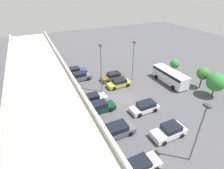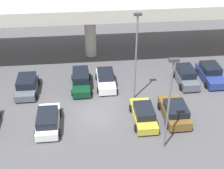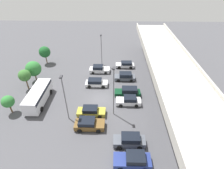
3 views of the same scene
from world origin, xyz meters
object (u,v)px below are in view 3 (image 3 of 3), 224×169
object	(u,v)px
parked_car_4	(128,92)
parked_car_7	(89,124)
parked_car_1	(99,69)
parked_car_2	(125,76)
tree_front_centre	(33,69)
parked_car_8	(130,140)
lamp_post_by_overpass	(114,89)
tree_front_right	(25,76)
tree_front_far_right	(8,102)
lamp_post_near_aisle	(101,48)
shuttle_bus	(38,95)
lamp_post_mid_lot	(65,95)
parked_car_3	(96,83)
parked_car_0	(125,65)
parked_car_9	(133,160)
parked_car_5	(129,101)
tree_front_left	(45,52)
parked_car_6	(91,111)

from	to	relation	value
parked_car_4	parked_car_7	xyz separation A→B (m)	(8.27, -6.29, -0.01)
parked_car_1	parked_car_7	world-z (taller)	parked_car_1
parked_car_2	tree_front_centre	xyz separation A→B (m)	(0.84, -19.00, 2.09)
parked_car_8	lamp_post_by_overpass	bearing A→B (deg)	-68.86
tree_front_right	parked_car_7	bearing A→B (deg)	53.77
parked_car_7	tree_front_far_right	size ratio (longest dim) A/B	1.36
parked_car_1	tree_front_centre	bearing A→B (deg)	-163.53
lamp_post_near_aisle	shuttle_bus	bearing A→B (deg)	-34.39
tree_front_centre	tree_front_right	bearing A→B (deg)	-8.53
lamp_post_mid_lot	tree_front_right	bearing A→B (deg)	-129.04
parked_car_3	tree_front_centre	xyz separation A→B (m)	(-1.69, -13.02, 2.11)
shuttle_bus	lamp_post_mid_lot	distance (m)	8.03
parked_car_2	parked_car_4	size ratio (longest dim) A/B	0.90
lamp_post_near_aisle	tree_front_centre	size ratio (longest dim) A/B	1.70
shuttle_bus	parked_car_7	bearing A→B (deg)	-120.99
parked_car_0	lamp_post_near_aisle	distance (m)	7.01
shuttle_bus	lamp_post_mid_lot	xyz separation A→B (m)	(4.03, 6.18, 3.16)
lamp_post_mid_lot	parked_car_7	bearing A→B (deg)	62.88
parked_car_9	tree_front_centre	size ratio (longest dim) A/B	1.04
lamp_post_mid_lot	parked_car_5	bearing A→B (deg)	111.46
parked_car_2	parked_car_3	distance (m)	6.49
lamp_post_near_aisle	lamp_post_mid_lot	bearing A→B (deg)	-11.88
parked_car_2	tree_front_left	bearing A→B (deg)	-20.40
parked_car_2	parked_car_4	bearing A→B (deg)	93.94
parked_car_3	lamp_post_mid_lot	distance (m)	10.81
parked_car_9	lamp_post_by_overpass	distance (m)	10.11
parked_car_7	lamp_post_mid_lot	world-z (taller)	lamp_post_mid_lot
parked_car_2	tree_front_left	world-z (taller)	tree_front_left
parked_car_3	tree_front_centre	world-z (taller)	tree_front_centre
parked_car_1	parked_car_7	size ratio (longest dim) A/B	1.03
parked_car_2	parked_car_0	bearing A→B (deg)	-92.95
parked_car_2	parked_car_9	distance (m)	19.52
parked_car_0	tree_front_centre	distance (m)	20.42
parked_car_6	lamp_post_mid_lot	distance (m)	5.40
parked_car_1	tree_front_centre	distance (m)	13.90
lamp_post_near_aisle	tree_front_centre	world-z (taller)	lamp_post_near_aisle
parked_car_6	shuttle_bus	bearing A→B (deg)	162.76
parked_car_5	lamp_post_near_aisle	bearing A→B (deg)	-68.68
parked_car_0	parked_car_3	world-z (taller)	parked_car_3
tree_front_far_right	tree_front_centre	bearing A→B (deg)	178.08
tree_front_left	tree_front_centre	xyz separation A→B (m)	(8.06, 0.43, -0.17)
parked_car_3	shuttle_bus	bearing A→B (deg)	-150.72
parked_car_3	parked_car_7	distance (m)	11.25
lamp_post_by_overpass	tree_front_far_right	distance (m)	17.27
shuttle_bus	lamp_post_mid_lot	size ratio (longest dim) A/B	0.98
lamp_post_by_overpass	parked_car_2	bearing A→B (deg)	167.99
lamp_post_mid_lot	tree_front_left	xyz separation A→B (m)	(-19.20, -9.98, -1.67)
parked_car_0	parked_car_2	xyz separation A→B (m)	(5.52, -0.28, 0.05)
parked_car_3	tree_front_centre	size ratio (longest dim) A/B	1.02
parked_car_5	parked_car_7	distance (m)	8.46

